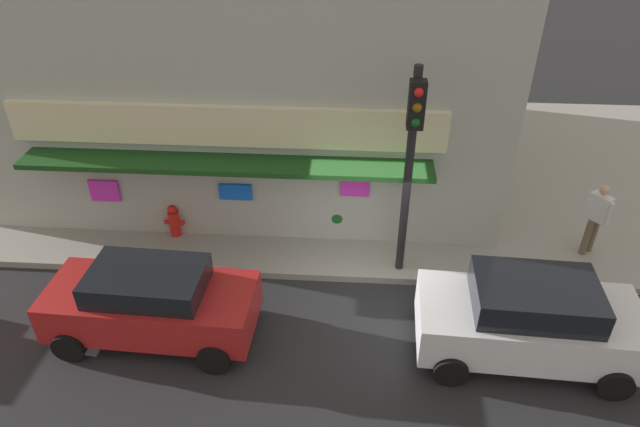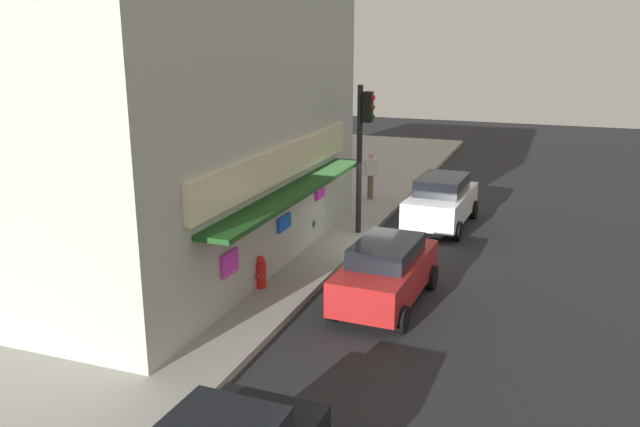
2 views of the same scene
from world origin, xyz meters
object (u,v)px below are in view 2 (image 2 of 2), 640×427
object	(u,v)px
trash_can	(275,237)
pedestrian	(371,173)
traffic_light	(363,140)
fire_hydrant	(261,272)
parked_car_red	(386,272)
potted_plant_by_window	(305,225)
potted_plant_by_doorway	(309,214)
parked_car_white	(441,201)

from	to	relation	value
trash_can	pedestrian	size ratio (longest dim) A/B	0.47
traffic_light	trash_can	distance (m)	4.22
fire_hydrant	parked_car_red	world-z (taller)	parked_car_red
pedestrian	potted_plant_by_window	distance (m)	6.01
potted_plant_by_doorway	parked_car_white	xyz separation A→B (m)	(2.29, -4.05, 0.27)
fire_hydrant	pedestrian	size ratio (longest dim) A/B	0.47
potted_plant_by_doorway	potted_plant_by_window	xyz separation A→B (m)	(-1.48, -0.45, 0.08)
fire_hydrant	trash_can	bearing A→B (deg)	16.91
potted_plant_by_doorway	parked_car_white	distance (m)	4.66
fire_hydrant	trash_can	distance (m)	2.96
traffic_light	parked_car_red	distance (m)	5.96
trash_can	parked_car_red	size ratio (longest dim) A/B	0.21
traffic_light	potted_plant_by_doorway	world-z (taller)	traffic_light
fire_hydrant	potted_plant_by_window	bearing A→B (deg)	5.35
potted_plant_by_doorway	traffic_light	bearing A→B (deg)	-89.73
fire_hydrant	trash_can	world-z (taller)	trash_can
potted_plant_by_window	parked_car_red	size ratio (longest dim) A/B	0.22
traffic_light	parked_car_red	world-z (taller)	traffic_light
traffic_light	trash_can	bearing A→B (deg)	144.74
fire_hydrant	parked_car_white	world-z (taller)	parked_car_white
traffic_light	fire_hydrant	bearing A→B (deg)	169.36
fire_hydrant	parked_car_red	size ratio (longest dim) A/B	0.21
parked_car_white	parked_car_red	distance (m)	7.29
traffic_light	potted_plant_by_window	xyz separation A→B (m)	(-1.49, 1.41, -2.55)
pedestrian	traffic_light	bearing A→B (deg)	-167.41
potted_plant_by_window	trash_can	bearing A→B (deg)	157.90
fire_hydrant	parked_car_white	distance (m)	8.43
traffic_light	fire_hydrant	world-z (taller)	traffic_light
fire_hydrant	potted_plant_by_window	distance (m)	4.04
trash_can	pedestrian	distance (m)	7.25
traffic_light	potted_plant_by_window	world-z (taller)	traffic_light
traffic_light	potted_plant_by_doorway	xyz separation A→B (m)	(-0.01, 1.86, -2.62)
potted_plant_by_window	parked_car_white	world-z (taller)	parked_car_white
trash_can	parked_car_red	distance (m)	4.68
fire_hydrant	pedestrian	distance (m)	10.02
potted_plant_by_window	parked_car_red	xyz separation A→B (m)	(-3.52, -3.56, 0.14)
potted_plant_by_doorway	parked_car_red	xyz separation A→B (m)	(-5.00, -4.01, 0.22)
fire_hydrant	potted_plant_by_window	size ratio (longest dim) A/B	0.93
trash_can	potted_plant_by_window	size ratio (longest dim) A/B	0.94
traffic_light	pedestrian	xyz separation A→B (m)	(4.49, 1.00, -2.05)
potted_plant_by_window	parked_car_white	xyz separation A→B (m)	(3.77, -3.60, 0.19)
traffic_light	parked_car_white	distance (m)	3.94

